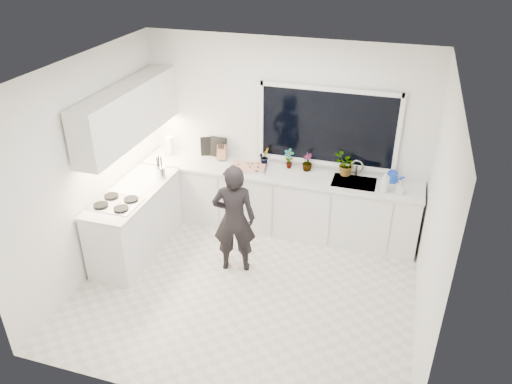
% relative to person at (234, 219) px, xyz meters
% --- Properties ---
extents(floor, '(4.00, 3.50, 0.02)m').
position_rel_person_xyz_m(floor, '(0.28, -0.37, -0.75)').
color(floor, beige).
rests_on(floor, ground).
extents(wall_back, '(4.00, 0.02, 2.70)m').
position_rel_person_xyz_m(wall_back, '(0.28, 1.39, 0.61)').
color(wall_back, white).
rests_on(wall_back, ground).
extents(wall_left, '(0.02, 3.50, 2.70)m').
position_rel_person_xyz_m(wall_left, '(-1.73, -0.37, 0.61)').
color(wall_left, white).
rests_on(wall_left, ground).
extents(wall_right, '(0.02, 3.50, 2.70)m').
position_rel_person_xyz_m(wall_right, '(2.29, -0.37, 0.61)').
color(wall_right, white).
rests_on(wall_right, ground).
extents(ceiling, '(4.00, 3.50, 0.02)m').
position_rel_person_xyz_m(ceiling, '(0.28, -0.37, 1.97)').
color(ceiling, white).
rests_on(ceiling, wall_back).
extents(window, '(1.80, 0.02, 1.00)m').
position_rel_person_xyz_m(window, '(0.88, 1.36, 0.81)').
color(window, black).
rests_on(window, wall_back).
extents(base_cabinets_back, '(3.92, 0.58, 0.88)m').
position_rel_person_xyz_m(base_cabinets_back, '(0.28, 1.08, -0.30)').
color(base_cabinets_back, white).
rests_on(base_cabinets_back, floor).
extents(base_cabinets_left, '(0.58, 1.60, 0.88)m').
position_rel_person_xyz_m(base_cabinets_left, '(-1.39, -0.02, -0.30)').
color(base_cabinets_left, white).
rests_on(base_cabinets_left, floor).
extents(countertop_back, '(3.94, 0.62, 0.04)m').
position_rel_person_xyz_m(countertop_back, '(0.28, 1.07, 0.16)').
color(countertop_back, silver).
rests_on(countertop_back, base_cabinets_back).
extents(countertop_left, '(0.62, 1.60, 0.04)m').
position_rel_person_xyz_m(countertop_left, '(-1.39, -0.02, 0.16)').
color(countertop_left, silver).
rests_on(countertop_left, base_cabinets_left).
extents(upper_cabinets, '(0.34, 2.10, 0.70)m').
position_rel_person_xyz_m(upper_cabinets, '(-1.51, 0.33, 1.11)').
color(upper_cabinets, white).
rests_on(upper_cabinets, wall_left).
extents(sink, '(0.58, 0.42, 0.14)m').
position_rel_person_xyz_m(sink, '(1.33, 1.08, 0.13)').
color(sink, silver).
rests_on(sink, countertop_back).
extents(faucet, '(0.03, 0.03, 0.22)m').
position_rel_person_xyz_m(faucet, '(1.33, 1.28, 0.29)').
color(faucet, silver).
rests_on(faucet, countertop_back).
extents(stovetop, '(0.56, 0.48, 0.03)m').
position_rel_person_xyz_m(stovetop, '(-1.41, -0.37, 0.20)').
color(stovetop, black).
rests_on(stovetop, countertop_left).
extents(person, '(0.61, 0.48, 1.48)m').
position_rel_person_xyz_m(person, '(0.00, 0.00, 0.00)').
color(person, black).
rests_on(person, floor).
extents(pizza_tray, '(0.55, 0.45, 0.03)m').
position_rel_person_xyz_m(pizza_tray, '(-0.14, 1.05, 0.20)').
color(pizza_tray, silver).
rests_on(pizza_tray, countertop_back).
extents(pizza, '(0.50, 0.40, 0.01)m').
position_rel_person_xyz_m(pizza, '(-0.14, 1.05, 0.21)').
color(pizza, '#B12717').
rests_on(pizza, pizza_tray).
extents(watering_can, '(0.16, 0.16, 0.13)m').
position_rel_person_xyz_m(watering_can, '(1.81, 1.24, 0.25)').
color(watering_can, blue).
rests_on(watering_can, countertop_back).
extents(paper_towel_roll, '(0.14, 0.14, 0.26)m').
position_rel_person_xyz_m(paper_towel_roll, '(-1.42, 1.18, 0.31)').
color(paper_towel_roll, white).
rests_on(paper_towel_roll, countertop_back).
extents(knife_block, '(0.14, 0.12, 0.22)m').
position_rel_person_xyz_m(knife_block, '(-0.61, 1.22, 0.29)').
color(knife_block, '#9B7848').
rests_on(knife_block, countertop_back).
extents(utensil_crock, '(0.16, 0.16, 0.16)m').
position_rel_person_xyz_m(utensil_crock, '(-1.20, 0.43, 0.26)').
color(utensil_crock, '#B4B4B8').
rests_on(utensil_crock, countertop_left).
extents(picture_frame_large, '(0.21, 0.11, 0.28)m').
position_rel_person_xyz_m(picture_frame_large, '(-0.87, 1.32, 0.32)').
color(picture_frame_large, black).
rests_on(picture_frame_large, countertop_back).
extents(picture_frame_small, '(0.25, 0.04, 0.30)m').
position_rel_person_xyz_m(picture_frame_small, '(-0.70, 1.32, 0.33)').
color(picture_frame_small, black).
rests_on(picture_frame_small, countertop_back).
extents(herb_plants, '(1.40, 0.38, 0.32)m').
position_rel_person_xyz_m(herb_plants, '(0.88, 1.24, 0.33)').
color(herb_plants, '#26662D').
rests_on(herb_plants, countertop_back).
extents(soap_bottles, '(0.30, 0.13, 0.30)m').
position_rel_person_xyz_m(soap_bottles, '(1.77, 0.93, 0.32)').
color(soap_bottles, '#D8BF66').
rests_on(soap_bottles, countertop_back).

